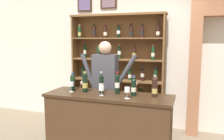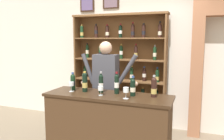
# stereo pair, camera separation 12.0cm
# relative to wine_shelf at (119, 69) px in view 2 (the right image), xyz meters

# --- Properties ---
(back_wall) EXTENTS (12.00, 0.19, 3.18)m
(back_wall) POSITION_rel_wine_shelf_xyz_m (0.37, 0.27, 0.39)
(back_wall) COLOR silver
(back_wall) RESTS_ON ground
(wine_shelf) EXTENTS (1.95, 0.31, 2.30)m
(wine_shelf) POSITION_rel_wine_shelf_xyz_m (0.00, 0.00, 0.00)
(wine_shelf) COLOR brown
(wine_shelf) RESTS_ON ground
(tasting_counter) EXTENTS (1.85, 0.59, 1.01)m
(tasting_counter) POSITION_rel_wine_shelf_xyz_m (0.31, -1.41, -0.70)
(tasting_counter) COLOR #422B19
(tasting_counter) RESTS_ON ground
(shopkeeper) EXTENTS (1.03, 0.22, 1.77)m
(shopkeeper) POSITION_rel_wine_shelf_xyz_m (0.06, -0.86, -0.10)
(shopkeeper) COLOR #2D3347
(shopkeeper) RESTS_ON ground
(tasting_bottle_grappa) EXTENTS (0.08, 0.08, 0.28)m
(tasting_bottle_grappa) POSITION_rel_wine_shelf_xyz_m (-0.31, -1.32, -0.06)
(tasting_bottle_grappa) COLOR black
(tasting_bottle_grappa) RESTS_ON tasting_counter
(tasting_bottle_prosecco) EXTENTS (0.08, 0.08, 0.31)m
(tasting_bottle_prosecco) POSITION_rel_wine_shelf_xyz_m (-0.08, -1.36, -0.04)
(tasting_bottle_prosecco) COLOR black
(tasting_bottle_prosecco) RESTS_ON tasting_counter
(tasting_bottle_bianco) EXTENTS (0.07, 0.07, 0.32)m
(tasting_bottle_bianco) POSITION_rel_wine_shelf_xyz_m (0.17, -1.33, -0.05)
(tasting_bottle_bianco) COLOR black
(tasting_bottle_bianco) RESTS_ON tasting_counter
(tasting_bottle_riserva) EXTENTS (0.07, 0.07, 0.32)m
(tasting_bottle_riserva) POSITION_rel_wine_shelf_xyz_m (0.41, -1.31, -0.04)
(tasting_bottle_riserva) COLOR black
(tasting_bottle_riserva) RESTS_ON tasting_counter
(tasting_bottle_rosso) EXTENTS (0.08, 0.08, 0.29)m
(tasting_bottle_rosso) POSITION_rel_wine_shelf_xyz_m (0.67, -1.36, -0.06)
(tasting_bottle_rosso) COLOR black
(tasting_bottle_rosso) RESTS_ON tasting_counter
(tasting_bottle_super_tuscan) EXTENTS (0.08, 0.08, 0.31)m
(tasting_bottle_super_tuscan) POSITION_rel_wine_shelf_xyz_m (0.96, -1.31, -0.05)
(tasting_bottle_super_tuscan) COLOR black
(tasting_bottle_super_tuscan) RESTS_ON tasting_counter
(wine_glass_left) EXTENTS (0.08, 0.08, 0.13)m
(wine_glass_left) POSITION_rel_wine_shelf_xyz_m (0.23, -1.49, -0.10)
(wine_glass_left) COLOR silver
(wine_glass_left) RESTS_ON tasting_counter
(wine_glass_right) EXTENTS (0.08, 0.08, 0.16)m
(wine_glass_right) POSITION_rel_wine_shelf_xyz_m (0.62, -1.54, -0.08)
(wine_glass_right) COLOR silver
(wine_glass_right) RESTS_ON tasting_counter
(wine_glass_center) EXTENTS (0.08, 0.08, 0.15)m
(wine_glass_center) POSITION_rel_wine_shelf_xyz_m (-0.28, -1.43, -0.08)
(wine_glass_center) COLOR silver
(wine_glass_center) RESTS_ON tasting_counter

